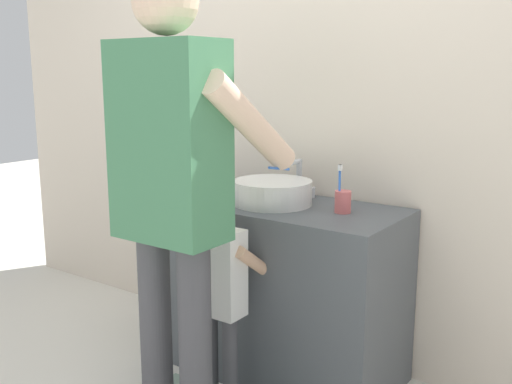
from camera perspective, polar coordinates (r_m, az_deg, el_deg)
The scene contains 8 objects.
back_wall at distance 2.91m, azimuth 5.47°, elevation 10.43°, with size 4.40×0.08×2.70m.
vanity_cabinet at distance 2.82m, azimuth 1.79°, elevation -9.17°, with size 1.18×0.54×0.81m, color #4C5156.
sink_basin at distance 2.68m, azimuth 1.61°, elevation 0.00°, with size 0.36×0.36×0.11m.
faucet at distance 2.85m, azimuth 4.04°, elevation 1.19°, with size 0.18×0.14×0.18m.
toothbrush_cup at distance 2.55m, azimuth 8.34°, elevation -0.79°, with size 0.07×0.07×0.21m.
soap_bottle at distance 2.92m, azimuth -4.07°, elevation 1.14°, with size 0.06×0.06×0.16m.
child_toddler at distance 2.47m, azimuth -3.42°, elevation -8.84°, with size 0.28×0.28×0.91m.
adult_parent at distance 2.14m, azimuth -7.95°, elevation 1.94°, with size 0.54×0.57×1.75m.
Camera 1 is at (1.46, -1.90, 1.41)m, focal length 41.51 mm.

